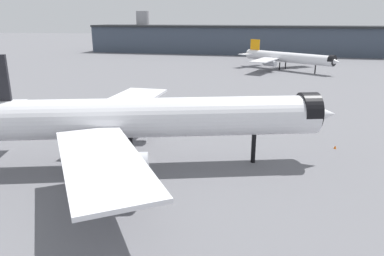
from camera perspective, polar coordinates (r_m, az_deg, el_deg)
The scene contains 5 objects.
ground at distance 57.02m, azimuth -8.55°, elevation -5.22°, with size 900.00×900.00×0.00m, color slate.
airliner_near_gate at distance 53.05m, azimuth -7.74°, elevation 1.47°, with size 57.66×51.96×16.60m.
airliner_far_taxiway at distance 159.11m, azimuth 14.61°, elevation 10.64°, with size 38.47×36.18×11.91m.
terminal_building at distance 226.75m, azimuth 11.36°, elevation 13.41°, with size 217.33×51.55×25.00m.
traffic_cone_wingtip at distance 66.28m, azimuth 21.53°, elevation -2.79°, with size 0.45×0.45×0.57m, color #F2600C.
Camera 1 is at (13.40, -51.14, 21.37)m, focal length 34.02 mm.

